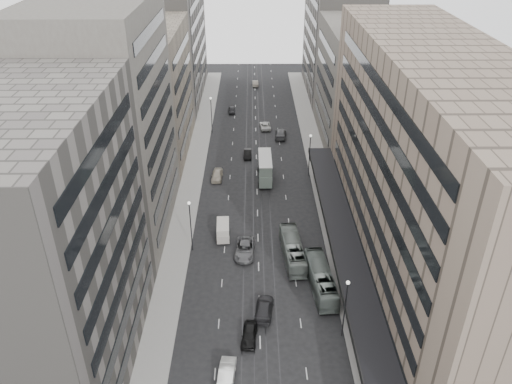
{
  "coord_description": "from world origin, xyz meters",
  "views": [
    {
      "loc": [
        -0.84,
        -47.41,
        44.45
      ],
      "look_at": [
        -0.27,
        19.25,
        5.62
      ],
      "focal_mm": 35.0,
      "sensor_mm": 36.0,
      "label": 1
    }
  ],
  "objects_px": {
    "sedan_0": "(249,334)",
    "sedan_1": "(226,375)",
    "sedan_2": "(245,249)",
    "bus_near": "(321,279)",
    "double_decker": "(265,168)",
    "bus_far": "(293,250)",
    "panel_van": "(223,230)"
  },
  "relations": [
    {
      "from": "sedan_0",
      "to": "sedan_2",
      "type": "bearing_deg",
      "value": 98.15
    },
    {
      "from": "bus_near",
      "to": "sedan_2",
      "type": "distance_m",
      "value": 12.6
    },
    {
      "from": "sedan_0",
      "to": "sedan_2",
      "type": "relative_size",
      "value": 0.73
    },
    {
      "from": "panel_van",
      "to": "sedan_1",
      "type": "distance_m",
      "value": 26.35
    },
    {
      "from": "sedan_2",
      "to": "sedan_1",
      "type": "bearing_deg",
      "value": -91.29
    },
    {
      "from": "sedan_1",
      "to": "sedan_2",
      "type": "height_order",
      "value": "sedan_2"
    },
    {
      "from": "bus_near",
      "to": "bus_far",
      "type": "relative_size",
      "value": 1.02
    },
    {
      "from": "bus_far",
      "to": "sedan_2",
      "type": "distance_m",
      "value": 6.97
    },
    {
      "from": "sedan_2",
      "to": "double_decker",
      "type": "bearing_deg",
      "value": 84.41
    },
    {
      "from": "panel_van",
      "to": "sedan_2",
      "type": "distance_m",
      "value": 5.25
    },
    {
      "from": "sedan_0",
      "to": "sedan_1",
      "type": "bearing_deg",
      "value": -106.91
    },
    {
      "from": "bus_near",
      "to": "sedan_1",
      "type": "bearing_deg",
      "value": 46.04
    },
    {
      "from": "double_decker",
      "to": "sedan_1",
      "type": "xyz_separation_m",
      "value": [
        -5.2,
        -44.81,
        -1.69
      ]
    },
    {
      "from": "bus_near",
      "to": "sedan_0",
      "type": "relative_size",
      "value": 2.54
    },
    {
      "from": "bus_near",
      "to": "sedan_0",
      "type": "height_order",
      "value": "bus_near"
    },
    {
      "from": "double_decker",
      "to": "sedan_0",
      "type": "distance_m",
      "value": 39.11
    },
    {
      "from": "double_decker",
      "to": "panel_van",
      "type": "bearing_deg",
      "value": -110.62
    },
    {
      "from": "bus_near",
      "to": "sedan_1",
      "type": "height_order",
      "value": "bus_near"
    },
    {
      "from": "double_decker",
      "to": "panel_van",
      "type": "distance_m",
      "value": 19.75
    },
    {
      "from": "double_decker",
      "to": "bus_near",
      "type": "bearing_deg",
      "value": -77.96
    },
    {
      "from": "sedan_0",
      "to": "sedan_2",
      "type": "distance_m",
      "value": 16.47
    },
    {
      "from": "bus_near",
      "to": "sedan_0",
      "type": "bearing_deg",
      "value": 38.32
    },
    {
      "from": "sedan_2",
      "to": "panel_van",
      "type": "bearing_deg",
      "value": 132.94
    },
    {
      "from": "double_decker",
      "to": "sedan_2",
      "type": "distance_m",
      "value": 22.84
    },
    {
      "from": "bus_far",
      "to": "sedan_1",
      "type": "xyz_separation_m",
      "value": [
        -8.59,
        -21.22,
        -0.71
      ]
    },
    {
      "from": "bus_far",
      "to": "bus_near",
      "type": "bearing_deg",
      "value": 112.32
    },
    {
      "from": "bus_near",
      "to": "sedan_0",
      "type": "xyz_separation_m",
      "value": [
        -9.41,
        -8.96,
        -0.79
      ]
    },
    {
      "from": "panel_van",
      "to": "sedan_2",
      "type": "height_order",
      "value": "panel_van"
    },
    {
      "from": "bus_near",
      "to": "double_decker",
      "type": "xyz_separation_m",
      "value": [
        -6.64,
        30.01,
        0.94
      ]
    },
    {
      "from": "bus_near",
      "to": "panel_van",
      "type": "height_order",
      "value": "bus_near"
    },
    {
      "from": "double_decker",
      "to": "sedan_0",
      "type": "bearing_deg",
      "value": -94.5
    },
    {
      "from": "panel_van",
      "to": "sedan_2",
      "type": "xyz_separation_m",
      "value": [
        3.34,
        -4.01,
        -0.63
      ]
    }
  ]
}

